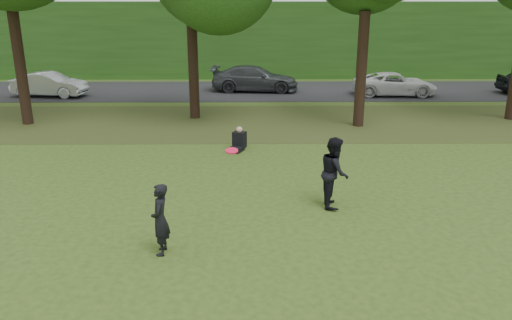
{
  "coord_description": "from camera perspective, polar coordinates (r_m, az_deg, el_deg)",
  "views": [
    {
      "loc": [
        -0.49,
        -8.04,
        4.95
      ],
      "look_at": [
        -0.37,
        3.47,
        1.3
      ],
      "focal_mm": 35.0,
      "sensor_mm": 36.0,
      "label": 1
    }
  ],
  "objects": [
    {
      "name": "far_hedge",
      "position": [
        35.13,
        0.22,
        13.59
      ],
      "size": [
        70.0,
        3.0,
        5.0
      ],
      "primitive_type": "cube",
      "color": "#214814",
      "rests_on": "ground"
    },
    {
      "name": "seated_person",
      "position": [
        17.41,
        -2.01,
        2.13
      ],
      "size": [
        0.67,
        0.83,
        0.83
      ],
      "rotation": [
        0.0,
        0.0,
        -0.42
      ],
      "color": "black",
      "rests_on": "ground"
    },
    {
      "name": "leaf_litter",
      "position": [
        21.61,
        0.73,
        4.37
      ],
      "size": [
        60.0,
        7.0,
        0.01
      ],
      "primitive_type": "cube",
      "color": "#3E3516",
      "rests_on": "ground"
    },
    {
      "name": "street",
      "position": [
        29.46,
        0.38,
        7.94
      ],
      "size": [
        70.0,
        7.0,
        0.02
      ],
      "primitive_type": "cube",
      "color": "black",
      "rests_on": "ground"
    },
    {
      "name": "parked_cars",
      "position": [
        28.22,
        2.18,
        8.91
      ],
      "size": [
        36.79,
        3.81,
        1.46
      ],
      "color": "black",
      "rests_on": "street"
    },
    {
      "name": "player_left",
      "position": [
        10.33,
        -10.9,
        -6.69
      ],
      "size": [
        0.37,
        0.56,
        1.51
      ],
      "primitive_type": "imported",
      "rotation": [
        0.0,
        0.0,
        -1.55
      ],
      "color": "black",
      "rests_on": "ground"
    },
    {
      "name": "ground",
      "position": [
        9.45,
        2.54,
        -14.0
      ],
      "size": [
        120.0,
        120.0,
        0.0
      ],
      "primitive_type": "plane",
      "color": "#2F4615",
      "rests_on": "ground"
    },
    {
      "name": "player_right",
      "position": [
        12.6,
        8.95,
        -1.38
      ],
      "size": [
        0.73,
        0.91,
        1.79
      ],
      "primitive_type": "imported",
      "rotation": [
        0.0,
        0.0,
        1.51
      ],
      "color": "black",
      "rests_on": "ground"
    },
    {
      "name": "frisbee",
      "position": [
        10.43,
        -2.79,
        1.07
      ],
      "size": [
        0.31,
        0.31,
        0.08
      ],
      "color": "#E7133E",
      "rests_on": "ground"
    }
  ]
}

